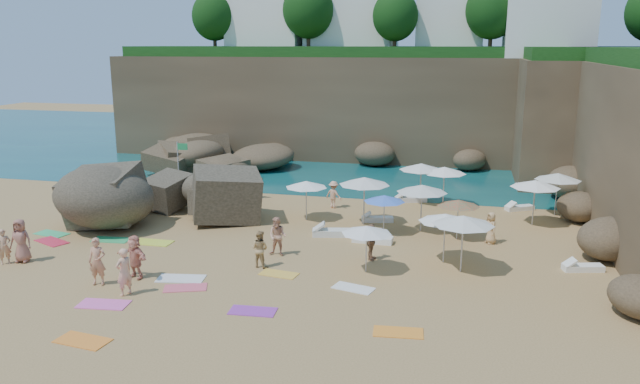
% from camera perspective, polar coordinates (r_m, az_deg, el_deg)
% --- Properties ---
extents(ground, '(120.00, 120.00, 0.00)m').
position_cam_1_polar(ground, '(28.42, -5.36, -5.07)').
color(ground, tan).
rests_on(ground, ground).
extents(seawater, '(120.00, 120.00, 0.00)m').
position_cam_1_polar(seawater, '(56.89, 4.42, 4.26)').
color(seawater, '#0C4751').
rests_on(seawater, ground).
extents(cliff_back, '(44.00, 8.00, 8.00)m').
position_cam_1_polar(cliff_back, '(51.19, 5.82, 7.73)').
color(cliff_back, brown).
rests_on(cliff_back, ground).
extents(cliff_corner, '(10.00, 12.00, 8.00)m').
position_cam_1_polar(cliff_corner, '(46.47, 23.68, 6.12)').
color(cliff_corner, brown).
rests_on(cliff_corner, ground).
extents(rock_promontory, '(12.00, 7.00, 2.00)m').
position_cam_1_polar(rock_promontory, '(46.85, -11.83, 2.05)').
color(rock_promontory, brown).
rests_on(rock_promontory, ground).
extents(clifftop_buildings, '(28.48, 9.48, 7.00)m').
position_cam_1_polar(clifftop_buildings, '(51.66, 7.24, 15.79)').
color(clifftop_buildings, white).
rests_on(clifftop_buildings, cliff_back).
extents(clifftop_trees, '(35.60, 23.82, 4.40)m').
position_cam_1_polar(clifftop_trees, '(45.24, 8.69, 16.13)').
color(clifftop_trees, '#11380F').
rests_on(clifftop_trees, ground).
extents(marina_masts, '(3.10, 0.10, 6.00)m').
position_cam_1_polar(marina_masts, '(61.29, -11.07, 7.53)').
color(marina_masts, white).
rests_on(marina_masts, ground).
extents(rock_outcrop, '(8.37, 6.69, 3.09)m').
position_cam_1_polar(rock_outcrop, '(34.23, -13.99, -2.22)').
color(rock_outcrop, brown).
rests_on(rock_outcrop, ground).
extents(flag_pole, '(0.67, 0.09, 3.41)m').
position_cam_1_polar(flag_pole, '(37.60, -12.69, 2.64)').
color(flag_pole, silver).
rests_on(flag_pole, ground).
extents(parasol_0, '(2.49, 2.49, 2.35)m').
position_cam_1_polar(parasol_0, '(35.98, 9.23, 2.29)').
color(parasol_0, silver).
rests_on(parasol_0, ground).
extents(parasol_1, '(2.42, 2.42, 2.29)m').
position_cam_1_polar(parasol_1, '(35.53, 11.31, 1.97)').
color(parasol_1, silver).
rests_on(parasol_1, ground).
extents(parasol_2, '(2.59, 2.59, 2.45)m').
position_cam_1_polar(parasol_2, '(31.45, 4.08, 1.00)').
color(parasol_2, silver).
rests_on(parasol_2, ground).
extents(parasol_3, '(2.42, 2.42, 2.29)m').
position_cam_1_polar(parasol_3, '(35.48, 20.93, 1.32)').
color(parasol_3, silver).
rests_on(parasol_3, ground).
extents(parasol_4, '(2.45, 2.45, 2.32)m').
position_cam_1_polar(parasol_4, '(33.08, 19.09, 0.70)').
color(parasol_4, silver).
rests_on(parasol_4, ground).
extents(parasol_5, '(2.19, 2.19, 2.07)m').
position_cam_1_polar(parasol_5, '(32.25, -1.27, 0.71)').
color(parasol_5, silver).
rests_on(parasol_5, ground).
extents(parasol_6, '(2.02, 2.02, 1.91)m').
position_cam_1_polar(parasol_6, '(29.74, 12.55, -0.99)').
color(parasol_6, silver).
rests_on(parasol_6, ground).
extents(parasol_7, '(2.47, 2.47, 2.34)m').
position_cam_1_polar(parasol_7, '(30.57, 9.32, 0.31)').
color(parasol_7, silver).
rests_on(parasol_7, ground).
extents(parasol_8, '(2.23, 2.23, 2.11)m').
position_cam_1_polar(parasol_8, '(26.42, 11.39, -2.32)').
color(parasol_8, silver).
rests_on(parasol_8, ground).
extents(parasol_9, '(2.48, 2.48, 2.34)m').
position_cam_1_polar(parasol_9, '(25.39, 12.97, -2.53)').
color(parasol_9, silver).
rests_on(parasol_9, ground).
extents(parasol_10, '(2.01, 2.01, 1.90)m').
position_cam_1_polar(parasol_10, '(30.07, 5.91, -0.59)').
color(parasol_10, silver).
rests_on(parasol_10, ground).
extents(parasol_11, '(2.04, 2.04, 1.93)m').
position_cam_1_polar(parasol_11, '(24.89, 4.28, -3.46)').
color(parasol_11, silver).
rests_on(parasol_11, ground).
extents(lounger_0, '(1.70, 0.89, 0.25)m').
position_cam_1_polar(lounger_0, '(32.44, 5.27, -2.49)').
color(lounger_0, silver).
rests_on(lounger_0, ground).
extents(lounger_1, '(1.90, 1.12, 0.28)m').
position_cam_1_polar(lounger_1, '(36.74, 8.30, -0.67)').
color(lounger_1, silver).
rests_on(lounger_1, ground).
extents(lounger_2, '(1.65, 1.23, 0.25)m').
position_cam_1_polar(lounger_2, '(36.25, 17.78, -1.40)').
color(lounger_2, white).
rests_on(lounger_2, ground).
extents(lounger_3, '(2.12, 1.08, 0.31)m').
position_cam_1_polar(lounger_3, '(29.93, 1.25, -3.74)').
color(lounger_3, silver).
rests_on(lounger_3, ground).
extents(lounger_4, '(1.68, 0.91, 0.25)m').
position_cam_1_polar(lounger_4, '(27.61, 22.91, -6.40)').
color(lounger_4, white).
rests_on(lounger_4, ground).
extents(lounger_5, '(1.88, 0.68, 0.29)m').
position_cam_1_polar(lounger_5, '(29.06, 4.83, -4.34)').
color(lounger_5, white).
rests_on(lounger_5, ground).
extents(towel_1, '(1.85, 1.07, 0.03)m').
position_cam_1_polar(towel_1, '(23.62, -19.18, -9.66)').
color(towel_1, '#F961BB').
rests_on(towel_1, ground).
extents(towel_2, '(1.77, 1.04, 0.03)m').
position_cam_1_polar(towel_2, '(21.16, -20.86, -12.58)').
color(towel_2, orange).
rests_on(towel_2, ground).
extents(towel_3, '(1.80, 1.01, 0.03)m').
position_cam_1_polar(towel_3, '(30.93, -18.55, -4.16)').
color(towel_3, '#33B565').
rests_on(towel_3, ground).
extents(towel_4, '(1.82, 0.91, 0.03)m').
position_cam_1_polar(towel_4, '(29.98, -15.07, -4.47)').
color(towel_4, '#D6E63C').
rests_on(towel_4, ground).
extents(towel_5, '(1.96, 1.20, 0.03)m').
position_cam_1_polar(towel_5, '(25.23, -12.60, -7.73)').
color(towel_5, white).
rests_on(towel_5, ground).
extents(towel_6, '(1.66, 0.92, 0.03)m').
position_cam_1_polar(towel_6, '(21.94, -6.17, -10.77)').
color(towel_6, purple).
rests_on(towel_6, ground).
extents(towel_7, '(1.90, 1.47, 0.03)m').
position_cam_1_polar(towel_7, '(31.64, -23.31, -4.18)').
color(towel_7, red).
rests_on(towel_7, ground).
extents(towel_9, '(1.78, 1.31, 0.03)m').
position_cam_1_polar(towel_9, '(24.30, -12.21, -8.56)').
color(towel_9, '#E75A6D').
rests_on(towel_9, ground).
extents(towel_10, '(1.66, 0.95, 0.03)m').
position_cam_1_polar(towel_10, '(20.51, 7.16, -12.61)').
color(towel_10, orange).
rests_on(towel_10, ground).
extents(towel_11, '(1.79, 1.15, 0.03)m').
position_cam_1_polar(towel_11, '(32.93, -23.32, -3.52)').
color(towel_11, '#36BF73').
rests_on(towel_11, ground).
extents(towel_12, '(1.60, 0.96, 0.03)m').
position_cam_1_polar(towel_12, '(25.17, -3.78, -7.48)').
color(towel_12, yellow).
rests_on(towel_12, ground).
extents(towel_13, '(1.69, 1.13, 0.03)m').
position_cam_1_polar(towel_13, '(23.76, 3.07, -8.77)').
color(towel_13, white).
rests_on(towel_13, ground).
extents(person_stand_0, '(0.64, 0.64, 1.50)m').
position_cam_1_polar(person_stand_0, '(29.15, -26.92, -4.48)').
color(person_stand_0, tan).
rests_on(person_stand_0, ground).
extents(person_stand_1, '(0.87, 0.74, 1.56)m').
position_cam_1_polar(person_stand_1, '(25.79, -5.53, -5.19)').
color(person_stand_1, tan).
rests_on(person_stand_1, ground).
extents(person_stand_2, '(1.07, 0.74, 1.53)m').
position_cam_1_polar(person_stand_2, '(34.85, 1.25, -0.24)').
color(person_stand_2, '#E0A37F').
rests_on(person_stand_2, ground).
extents(person_stand_3, '(0.57, 0.99, 1.59)m').
position_cam_1_polar(person_stand_3, '(26.59, 4.71, -4.56)').
color(person_stand_3, '#926849').
rests_on(person_stand_3, ground).
extents(person_stand_4, '(0.69, 0.82, 1.48)m').
position_cam_1_polar(person_stand_4, '(29.73, 15.36, -3.17)').
color(person_stand_4, tan).
rests_on(person_stand_4, ground).
extents(person_stand_5, '(1.56, 1.22, 1.68)m').
position_cam_1_polar(person_stand_5, '(37.10, -6.46, 0.64)').
color(person_stand_5, '#A46352').
rests_on(person_stand_5, ground).
extents(person_stand_6, '(0.65, 0.77, 1.79)m').
position_cam_1_polar(person_stand_6, '(23.93, -17.49, -6.98)').
color(person_stand_6, '#F2AE89').
rests_on(person_stand_6, ground).
extents(person_lie_2, '(1.21, 1.97, 0.49)m').
position_cam_1_polar(person_lie_2, '(29.23, -25.54, -5.34)').
color(person_lie_2, '#A46252').
rests_on(person_lie_2, ground).
extents(person_lie_3, '(2.09, 2.16, 0.46)m').
position_cam_1_polar(person_lie_3, '(25.68, -16.50, -7.09)').
color(person_lie_3, '#E28F76').
rests_on(person_lie_3, ground).
extents(person_lie_4, '(0.96, 1.91, 0.44)m').
position_cam_1_polar(person_lie_4, '(25.43, -19.57, -7.54)').
color(person_lie_4, tan).
rests_on(person_lie_4, ground).
extents(person_lie_5, '(0.94, 1.74, 0.64)m').
position_cam_1_polar(person_lie_5, '(27.19, -3.88, -5.19)').
color(person_lie_5, tan).
rests_on(person_lie_5, ground).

